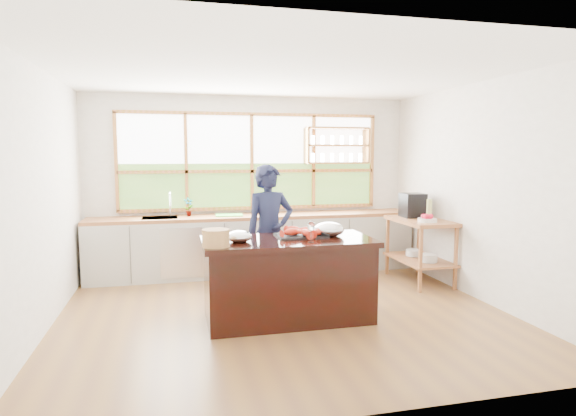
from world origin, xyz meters
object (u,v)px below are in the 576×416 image
object	(u,v)px
espresso_machine	(413,205)
wicker_basket	(216,238)
cook	(270,233)
island	(288,279)

from	to	relation	value
espresso_machine	wicker_basket	size ratio (longest dim) A/B	1.27
espresso_machine	cook	bearing A→B (deg)	-162.09
island	cook	world-z (taller)	cook
cook	island	bearing A→B (deg)	-96.70
wicker_basket	espresso_machine	bearing A→B (deg)	28.19
wicker_basket	cook	bearing A→B (deg)	53.08
island	cook	distance (m)	0.83
espresso_machine	wicker_basket	world-z (taller)	espresso_machine
island	wicker_basket	bearing A→B (deg)	-161.85
cook	espresso_machine	world-z (taller)	cook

